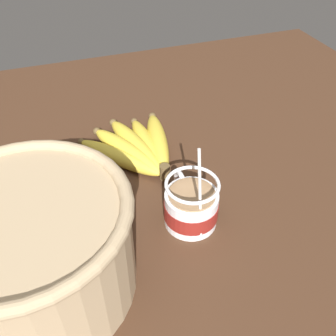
% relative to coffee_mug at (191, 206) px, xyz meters
% --- Properties ---
extents(table, '(1.34, 1.34, 0.04)m').
position_rel_coffee_mug_xyz_m(table, '(0.05, -0.04, -0.06)').
color(table, '#422819').
rests_on(table, ground).
extents(coffee_mug, '(0.13, 0.09, 0.17)m').
position_rel_coffee_mug_xyz_m(coffee_mug, '(0.00, 0.00, 0.00)').
color(coffee_mug, silver).
rests_on(coffee_mug, table).
extents(banana_bunch, '(0.23, 0.20, 0.04)m').
position_rel_coffee_mug_xyz_m(banana_bunch, '(0.21, 0.03, -0.02)').
color(banana_bunch, brown).
rests_on(banana_bunch, table).
extents(woven_basket, '(0.28, 0.28, 0.17)m').
position_rel_coffee_mug_xyz_m(woven_basket, '(-0.04, 0.25, 0.05)').
color(woven_basket, tan).
rests_on(woven_basket, table).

